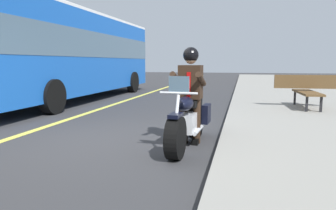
{
  "coord_description": "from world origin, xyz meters",
  "views": [
    {
      "loc": [
        5.51,
        2.37,
        1.47
      ],
      "look_at": [
        0.31,
        1.14,
        0.75
      ],
      "focal_mm": 33.9,
      "sensor_mm": 36.0,
      "label": 1
    }
  ],
  "objects_px": {
    "bench_sidewalk": "(307,88)",
    "bus_far": "(71,52)",
    "rider_main": "(190,87)",
    "motorcycle_main": "(188,120)"
  },
  "relations": [
    {
      "from": "bench_sidewalk",
      "to": "bus_far",
      "type": "bearing_deg",
      "value": -98.6
    },
    {
      "from": "rider_main",
      "to": "bench_sidewalk",
      "type": "height_order",
      "value": "rider_main"
    },
    {
      "from": "bus_far",
      "to": "bench_sidewalk",
      "type": "distance_m",
      "value": 8.46
    },
    {
      "from": "motorcycle_main",
      "to": "bench_sidewalk",
      "type": "distance_m",
      "value": 5.26
    },
    {
      "from": "motorcycle_main",
      "to": "bench_sidewalk",
      "type": "xyz_separation_m",
      "value": [
        -4.48,
        2.75,
        0.26
      ]
    },
    {
      "from": "bus_far",
      "to": "bench_sidewalk",
      "type": "xyz_separation_m",
      "value": [
        1.25,
        8.29,
        -1.16
      ]
    },
    {
      "from": "rider_main",
      "to": "motorcycle_main",
      "type": "bearing_deg",
      "value": -2.12
    },
    {
      "from": "motorcycle_main",
      "to": "bench_sidewalk",
      "type": "relative_size",
      "value": 1.22
    },
    {
      "from": "motorcycle_main",
      "to": "rider_main",
      "type": "xyz_separation_m",
      "value": [
        -0.19,
        0.01,
        0.58
      ]
    },
    {
      "from": "motorcycle_main",
      "to": "bus_far",
      "type": "height_order",
      "value": "bus_far"
    }
  ]
}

